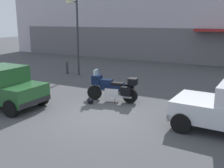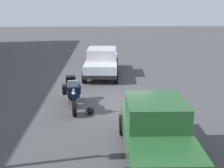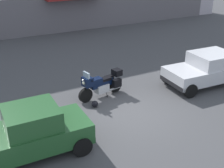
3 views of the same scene
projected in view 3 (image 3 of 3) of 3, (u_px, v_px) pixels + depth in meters
The scene contains 5 objects.
ground_plane at pixel (130, 113), 11.72m from camera, with size 80.00×80.00×0.00m, color #424244.
motorcycle at pixel (102, 84), 12.84m from camera, with size 2.25×0.94×1.36m.
helmet at pixel (95, 104), 12.14m from camera, with size 0.28×0.28×0.28m, color black.
car_hatchback_near at pixel (30, 133), 9.03m from camera, with size 3.90×1.83×1.64m.
car_sedan_far at pixel (210, 68), 14.09m from camera, with size 4.64×2.12×1.56m.
Camera 3 is at (-5.48, -8.63, 5.91)m, focal length 46.84 mm.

